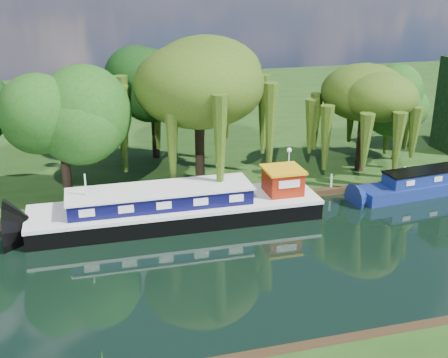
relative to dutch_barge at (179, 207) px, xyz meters
name	(u,v)px	position (x,y,z in m)	size (l,w,h in m)	color
ground	(346,249)	(8.57, -6.43, -0.97)	(120.00, 120.00, 0.00)	black
far_bank	(207,113)	(8.57, 27.57, -0.74)	(120.00, 52.00, 0.45)	#19350E
dutch_barge	(179,207)	(0.00, 0.00, 0.00)	(18.56, 4.39, 3.91)	black
narrowboat	(442,182)	(19.63, 0.23, -0.27)	(13.66, 3.40, 1.97)	navy
red_dinghy	(171,217)	(-0.42, 0.74, -0.97)	(1.92, 2.68, 0.56)	maroon
willow_left	(199,83)	(2.83, 6.29, 6.72)	(8.32, 8.32, 9.97)	black
willow_right	(365,104)	(15.30, 4.74, 4.82)	(6.01, 6.01, 7.31)	black
tree_far_left	(61,117)	(-6.78, 3.64, 5.51)	(5.47, 5.47, 8.81)	black
tree_far_mid	(153,88)	(0.43, 12.33, 5.31)	(5.17, 5.17, 8.46)	black
tree_far_right	(400,104)	(19.53, 6.53, 4.17)	(4.15, 4.15, 6.79)	black
lamppost	(289,155)	(9.07, 4.07, 1.45)	(0.36, 0.36, 2.56)	silver
mooring_posts	(286,185)	(8.07, 1.97, -0.02)	(19.16, 0.16, 1.00)	silver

